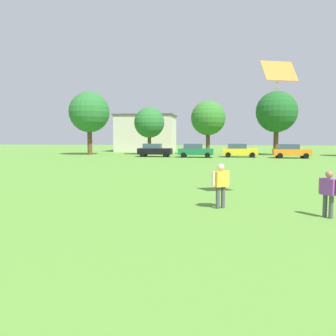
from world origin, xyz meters
TOP-DOWN VIEW (x-y plane):
  - ground_plane at (0.00, 30.00)m, footprint 160.00×160.00m
  - adult_bystander at (4.02, 13.62)m, footprint 0.62×0.55m
  - bystander_near_trees at (7.36, 12.60)m, footprint 0.51×0.58m
  - kite at (6.23, 15.63)m, footprint 1.47×1.03m
  - parked_car_black_0 at (-4.29, 45.37)m, footprint 4.30×2.02m
  - parked_car_green_1 at (0.96, 44.77)m, footprint 4.30×2.02m
  - parked_car_yellow_2 at (6.38, 46.02)m, footprint 4.30×2.02m
  - parked_car_orange_3 at (12.38, 44.83)m, footprint 4.30×2.02m
  - tree_far_left at (-14.28, 49.02)m, footprint 5.68×5.68m
  - tree_left at (-6.00, 50.65)m, footprint 4.30×4.30m
  - tree_center at (2.27, 52.33)m, footprint 4.94×4.94m
  - tree_right at (11.65, 51.64)m, footprint 5.65×5.65m
  - house_left at (-8.76, 61.58)m, footprint 10.01×7.77m

SIDE VIEW (x-z plane):
  - ground_plane at x=0.00m, z-range 0.00..0.00m
  - parked_car_black_0 at x=-4.29m, z-range 0.02..1.70m
  - parked_car_green_1 at x=0.96m, z-range 0.02..1.70m
  - parked_car_yellow_2 at x=6.38m, z-range 0.02..1.70m
  - parked_car_orange_3 at x=12.38m, z-range 0.02..1.70m
  - bystander_near_trees at x=7.36m, z-range 0.14..1.63m
  - adult_bystander at x=4.02m, z-range 0.15..1.74m
  - house_left at x=-8.76m, z-range 0.01..6.35m
  - tree_left at x=-6.00m, z-range 1.17..7.87m
  - kite at x=6.23m, z-range 4.48..5.65m
  - tree_center at x=2.27m, z-range 1.35..9.05m
  - tree_right at x=11.65m, z-range 1.54..10.34m
  - tree_far_left at x=-14.28m, z-range 1.55..10.40m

